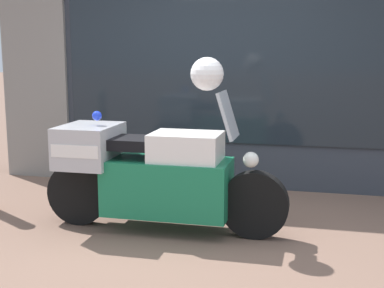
{
  "coord_description": "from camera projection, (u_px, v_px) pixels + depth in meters",
  "views": [
    {
      "loc": [
        1.11,
        -4.43,
        1.65
      ],
      "look_at": [
        -0.11,
        0.61,
        0.73
      ],
      "focal_mm": 50.0,
      "sensor_mm": 36.0,
      "label": 1
    }
  ],
  "objects": [
    {
      "name": "window_display",
      "position": [
        256.0,
        145.0,
        6.56
      ],
      "size": [
        4.46,
        0.3,
        2.07
      ],
      "color": "slate",
      "rests_on": "ground"
    },
    {
      "name": "paramedic_motorcycle",
      "position": [
        151.0,
        172.0,
        4.89
      ],
      "size": [
        2.28,
        0.65,
        1.3
      ],
      "rotation": [
        0.0,
        0.0,
        0.0
      ],
      "color": "black",
      "rests_on": "ground"
    },
    {
      "name": "white_helmet",
      "position": [
        207.0,
        74.0,
        4.61
      ],
      "size": [
        0.29,
        0.29,
        0.29
      ],
      "primitive_type": "sphere",
      "color": "white",
      "rests_on": "paramedic_motorcycle"
    },
    {
      "name": "ground_plane",
      "position": [
        187.0,
        236.0,
        4.79
      ],
      "size": [
        60.0,
        60.0,
        0.0
      ],
      "primitive_type": "plane",
      "color": "#7A5B4C"
    },
    {
      "name": "shop_building",
      "position": [
        195.0,
        48.0,
        6.5
      ],
      "size": [
        5.79,
        0.55,
        3.33
      ],
      "color": "#333842",
      "rests_on": "ground"
    }
  ]
}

